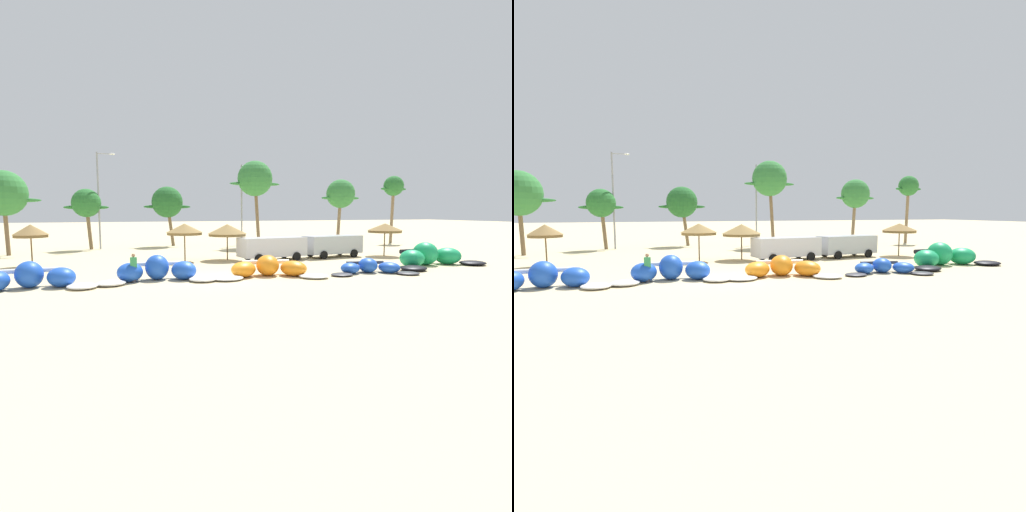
# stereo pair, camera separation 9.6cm
# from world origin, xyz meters

# --- Properties ---
(ground_plane) EXTENTS (260.00, 260.00, 0.00)m
(ground_plane) POSITION_xyz_m (0.00, 0.00, 0.00)
(ground_plane) COLOR beige
(kite_far_left) EXTENTS (6.80, 3.32, 1.39)m
(kite_far_left) POSITION_xyz_m (-9.80, -0.23, 0.53)
(kite_far_left) COLOR white
(kite_far_left) RESTS_ON ground
(kite_left) EXTENTS (6.80, 3.25, 1.44)m
(kite_left) POSITION_xyz_m (-3.37, 0.29, 0.55)
(kite_left) COLOR white
(kite_left) RESTS_ON ground
(kite_left_of_center) EXTENTS (7.07, 3.86, 1.26)m
(kite_left_of_center) POSITION_xyz_m (3.15, -0.35, 0.48)
(kite_left_of_center) COLOR white
(kite_left_of_center) RESTS_ON ground
(kite_center) EXTENTS (5.86, 3.31, 0.94)m
(kite_center) POSITION_xyz_m (9.70, -1.19, 0.36)
(kite_center) COLOR #333338
(kite_center) RESTS_ON ground
(kite_right_of_center) EXTENTS (8.28, 4.36, 1.67)m
(kite_right_of_center) POSITION_xyz_m (15.95, 0.53, 0.64)
(kite_right_of_center) COLOR black
(kite_right_of_center) RESTS_ON ground
(beach_umbrella_near_van) EXTENTS (2.37, 2.37, 3.00)m
(beach_umbrella_near_van) POSITION_xyz_m (-11.27, 9.36, 2.53)
(beach_umbrella_near_van) COLOR brown
(beach_umbrella_near_van) RESTS_ON ground
(beach_umbrella_middle) EXTENTS (2.85, 2.85, 2.97)m
(beach_umbrella_middle) POSITION_xyz_m (-0.44, 8.90, 2.52)
(beach_umbrella_middle) COLOR brown
(beach_umbrella_middle) RESTS_ON ground
(beach_umbrella_near_palms) EXTENTS (3.16, 3.16, 2.89)m
(beach_umbrella_near_palms) POSITION_xyz_m (2.98, 8.77, 2.40)
(beach_umbrella_near_palms) COLOR brown
(beach_umbrella_near_palms) RESTS_ON ground
(beach_umbrella_outermost) EXTENTS (3.02, 3.02, 2.86)m
(beach_umbrella_outermost) POSITION_xyz_m (16.89, 7.24, 2.45)
(beach_umbrella_outermost) COLOR brown
(beach_umbrella_outermost) RESTS_ON ground
(parked_van) EXTENTS (5.33, 2.70, 1.84)m
(parked_van) POSITION_xyz_m (11.89, 7.77, 1.09)
(parked_van) COLOR #B2B7BC
(parked_van) RESTS_ON ground
(parked_car_second) EXTENTS (5.59, 2.74, 1.84)m
(parked_car_second) POSITION_xyz_m (6.16, 7.24, 1.09)
(parked_car_second) COLOR silver
(parked_car_second) RESTS_ON ground
(person_near_kites) EXTENTS (0.36, 0.24, 1.62)m
(person_near_kites) POSITION_xyz_m (-4.67, 0.02, 0.82)
(person_near_kites) COLOR #383842
(person_near_kites) RESTS_ON ground
(palm_leftmost) EXTENTS (5.98, 3.99, 7.48)m
(palm_leftmost) POSITION_xyz_m (-14.74, 18.08, 5.45)
(palm_leftmost) COLOR brown
(palm_leftmost) RESTS_ON ground
(palm_left) EXTENTS (4.33, 2.89, 6.19)m
(palm_left) POSITION_xyz_m (-8.29, 22.05, 4.67)
(palm_left) COLOR brown
(palm_left) RESTS_ON ground
(palm_left_of_gap) EXTENTS (5.19, 3.46, 6.65)m
(palm_left_of_gap) POSITION_xyz_m (0.03, 23.81, 4.87)
(palm_left_of_gap) COLOR brown
(palm_left_of_gap) RESTS_ON ground
(palm_center_left) EXTENTS (5.74, 3.83, 9.37)m
(palm_center_left) POSITION_xyz_m (9.04, 19.74, 7.38)
(palm_center_left) COLOR brown
(palm_center_left) RESTS_ON ground
(palm_center_right) EXTENTS (4.92, 3.28, 7.55)m
(palm_center_right) POSITION_xyz_m (19.12, 18.77, 5.83)
(palm_center_right) COLOR #7F6647
(palm_center_right) RESTS_ON ground
(palm_right_of_gap) EXTENTS (3.64, 2.43, 8.19)m
(palm_right_of_gap) POSITION_xyz_m (26.82, 19.42, 6.76)
(palm_right_of_gap) COLOR #7F6647
(palm_right_of_gap) RESTS_ON ground
(lamppost_west) EXTENTS (1.83, 0.24, 9.88)m
(lamppost_west) POSITION_xyz_m (-6.96, 21.97, 5.49)
(lamppost_west) COLOR gray
(lamppost_west) RESTS_ON ground
(lamppost_west_center) EXTENTS (1.90, 0.24, 9.24)m
(lamppost_west_center) POSITION_xyz_m (8.58, 22.79, 5.17)
(lamppost_west_center) COLOR gray
(lamppost_west_center) RESTS_ON ground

